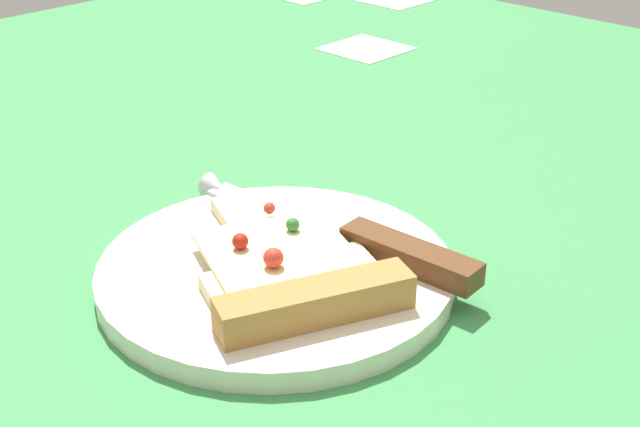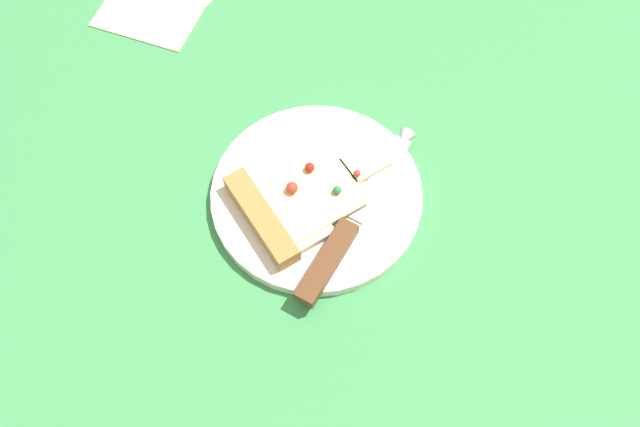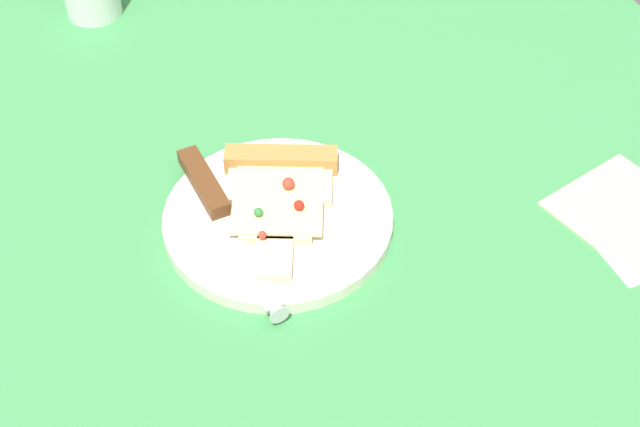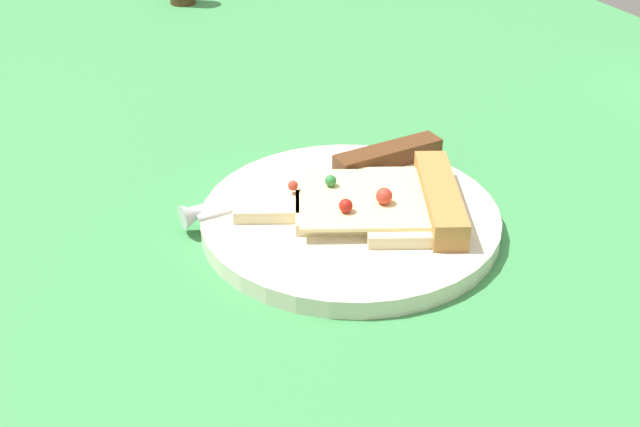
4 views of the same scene
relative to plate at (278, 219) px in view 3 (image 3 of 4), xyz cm
name	(u,v)px [view 3 (image 3 of 4)]	position (x,y,z in cm)	size (l,w,h in cm)	color
ground_plane	(226,318)	(-8.39, 8.50, -2.23)	(136.46, 136.46, 3.00)	#3D8C4C
plate	(278,219)	(0.00, 0.00, 0.00)	(23.58, 23.58, 1.47)	silver
pizza_slice	(279,191)	(2.39, -1.06, 1.52)	(19.07, 14.64, 2.59)	beige
knife	(220,211)	(2.04, 5.47, 1.34)	(24.09, 3.82, 2.45)	silver
napkin	(627,212)	(-12.43, -34.18, -0.53)	(13.00, 13.00, 0.40)	beige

